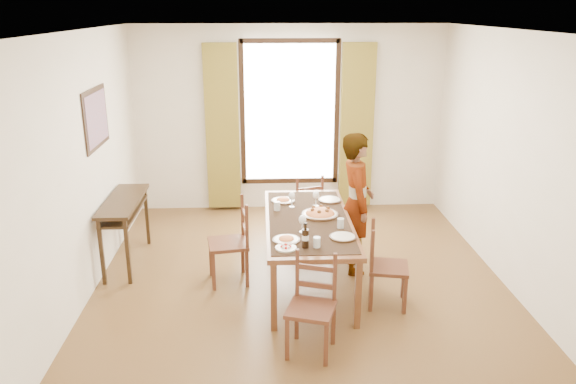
{
  "coord_description": "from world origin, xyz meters",
  "views": [
    {
      "loc": [
        -0.41,
        -5.62,
        2.92
      ],
      "look_at": [
        -0.13,
        0.17,
        1.0
      ],
      "focal_mm": 35.0,
      "sensor_mm": 36.0,
      "label": 1
    }
  ],
  "objects_px": {
    "pasta_platter": "(320,211)",
    "dining_table": "(308,224)",
    "console_table": "(124,209)",
    "man": "(356,203)"
  },
  "relations": [
    {
      "from": "console_table",
      "to": "pasta_platter",
      "type": "distance_m",
      "value": 2.3
    },
    {
      "from": "console_table",
      "to": "dining_table",
      "type": "relative_size",
      "value": 0.6
    },
    {
      "from": "dining_table",
      "to": "man",
      "type": "bearing_deg",
      "value": 29.14
    },
    {
      "from": "man",
      "to": "pasta_platter",
      "type": "height_order",
      "value": "man"
    },
    {
      "from": "man",
      "to": "console_table",
      "type": "bearing_deg",
      "value": 84.56
    },
    {
      "from": "console_table",
      "to": "man",
      "type": "height_order",
      "value": "man"
    },
    {
      "from": "man",
      "to": "dining_table",
      "type": "bearing_deg",
      "value": 120.1
    },
    {
      "from": "console_table",
      "to": "pasta_platter",
      "type": "height_order",
      "value": "pasta_platter"
    },
    {
      "from": "pasta_platter",
      "to": "dining_table",
      "type": "bearing_deg",
      "value": -145.19
    },
    {
      "from": "dining_table",
      "to": "pasta_platter",
      "type": "bearing_deg",
      "value": 34.81
    }
  ]
}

